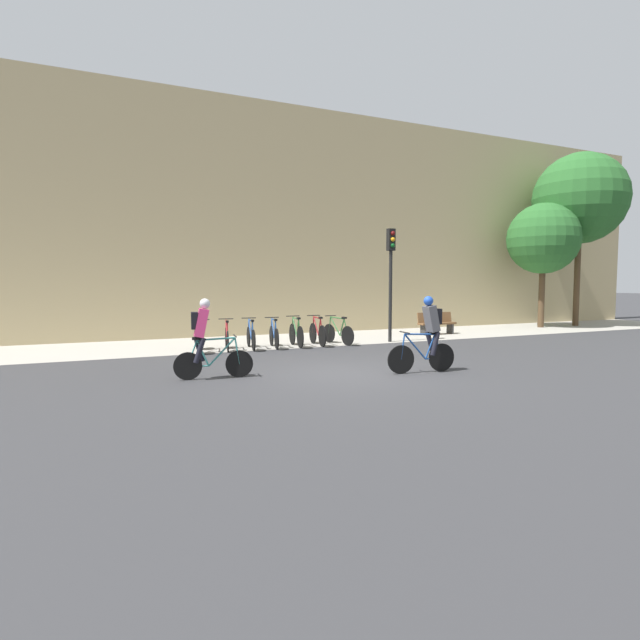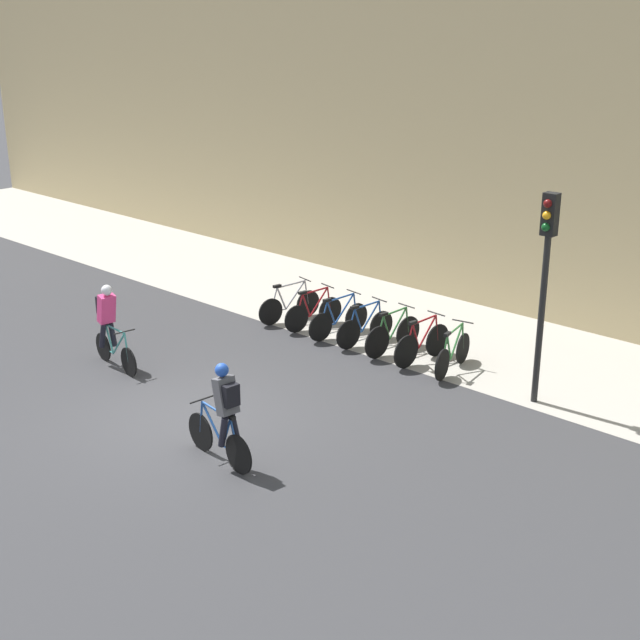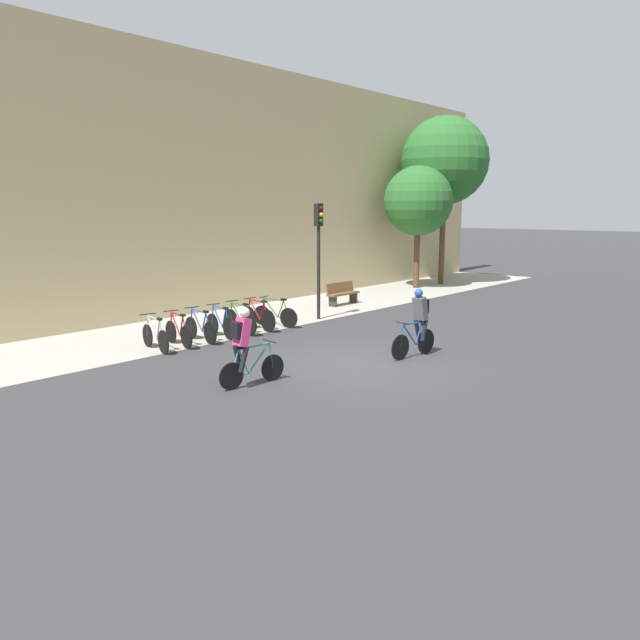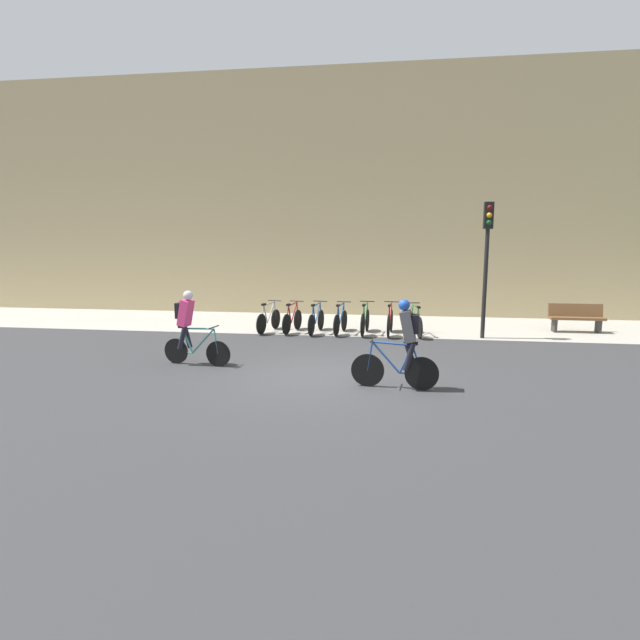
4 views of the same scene
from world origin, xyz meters
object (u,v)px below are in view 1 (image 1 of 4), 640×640
Objects in this scene: parked_bike_4 at (296,334)px; parked_bike_0 at (202,339)px; cyclist_pink at (204,336)px; parked_bike_6 at (338,333)px; traffic_light_pole at (391,264)px; cyclist_grey at (429,332)px; parked_bike_2 at (251,336)px; bench at (436,323)px; parked_bike_5 at (318,333)px; parked_bike_1 at (227,338)px; parked_bike_3 at (274,335)px.

parked_bike_0 is at bearing -179.96° from parked_bike_4.
cyclist_pink reaches higher than parked_bike_4.
traffic_light_pole is at bearing -5.13° from parked_bike_6.
cyclist_grey reaches higher than parked_bike_2.
parked_bike_2 is 5.54m from traffic_light_pole.
parked_bike_6 is 1.02× the size of bench.
parked_bike_4 is 0.98× the size of parked_bike_5.
cyclist_pink is at bearing -109.32° from parked_bike_1.
parked_bike_0 is 3.06m from parked_bike_4.
parked_bike_3 reaches higher than parked_bike_6.
cyclist_pink is at bearing -124.79° from parked_bike_3.
parked_bike_3 is 0.77m from parked_bike_4.
parked_bike_2 is 1.06× the size of parked_bike_3.
parked_bike_3 reaches higher than bench.
parked_bike_6 is (3.83, -0.00, 0.00)m from parked_bike_1.
parked_bike_4 is at bearing 177.09° from traffic_light_pole.
parked_bike_4 is 0.42× the size of traffic_light_pole.
parked_bike_4 is 4.20m from traffic_light_pole.
parked_bike_0 is at bearing -180.00° from parked_bike_6.
parked_bike_6 is (0.49, 5.71, -0.55)m from cyclist_grey.
parked_bike_4 is (2.30, 0.00, 0.02)m from parked_bike_1.
parked_bike_2 reaches higher than parked_bike_6.
traffic_light_pole reaches higher than parked_bike_2.
parked_bike_3 is 0.96× the size of parked_bike_6.
traffic_light_pole is (7.35, 4.27, 1.78)m from cyclist_pink.
parked_bike_4 is (3.86, 4.45, -0.53)m from cyclist_pink.
parked_bike_5 is (0.77, -0.00, 0.00)m from parked_bike_4.
parked_bike_3 reaches higher than parked_bike_0.
parked_bike_1 is 2.30m from parked_bike_4.
parked_bike_1 is 3.83m from parked_bike_6.
traffic_light_pole reaches higher than parked_bike_0.
bench is at bearing 28.67° from cyclist_pink.
parked_bike_0 is at bearing -179.97° from parked_bike_5.
parked_bike_6 is at bearing 85.09° from cyclist_grey.
parked_bike_0 is 1.00× the size of parked_bike_5.
parked_bike_5 is at bearing 92.79° from cyclist_grey.
cyclist_grey is at bearing -59.67° from parked_bike_1.
parked_bike_4 reaches higher than parked_bike_1.
parked_bike_0 is (-4.11, 5.71, -0.55)m from cyclist_grey.
cyclist_pink reaches higher than parked_bike_1.
traffic_light_pole reaches higher than parked_bike_1.
parked_bike_0 is 1.00× the size of parked_bike_6.
cyclist_grey is at bearing -14.45° from cyclist_pink.
parked_bike_6 is (2.30, -0.00, -0.00)m from parked_bike_3.
cyclist_pink is at bearing -100.12° from parked_bike_0.
parked_bike_1 reaches higher than bench.
parked_bike_3 is (3.09, 4.45, -0.55)m from cyclist_pink.
traffic_light_pole is at bearing -3.72° from parked_bike_5.
traffic_light_pole is at bearing -2.00° from parked_bike_2.
cyclist_grey reaches higher than parked_bike_3.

